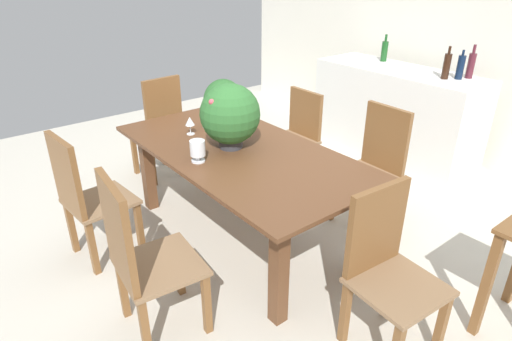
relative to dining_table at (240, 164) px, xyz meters
The scene contains 20 objects.
ground_plane 0.69m from the dining_table, 90.00° to the left, with size 7.04×7.04×0.00m, color beige.
back_wall 2.91m from the dining_table, 90.00° to the left, with size 6.40×0.10×2.60m, color silver.
dining_table is the anchor object (origin of this frame).
chair_far_left 1.13m from the dining_table, 114.55° to the left, with size 0.44×0.44×0.91m.
chair_near_right 1.13m from the dining_table, 66.26° to the right, with size 0.51×0.49×1.03m.
chair_near_left 1.13m from the dining_table, 113.99° to the right, with size 0.47×0.47×0.99m.
chair_foot_end 1.33m from the dining_table, ahead, with size 0.47×0.48×0.97m.
chair_far_right 1.13m from the dining_table, 65.45° to the left, with size 0.46×0.43×0.99m.
chair_head_end 1.32m from the dining_table, behind, with size 0.46×0.44×1.05m.
flower_centerpiece 0.38m from the dining_table, 162.25° to the right, with size 0.44×0.44×0.48m.
crystal_vase_left 0.60m from the dining_table, behind, with size 0.09×0.09×0.16m.
crystal_vase_center_near 0.62m from the dining_table, 153.44° to the left, with size 0.09×0.09×0.18m.
crystal_vase_right 0.41m from the dining_table, 92.52° to the right, with size 0.11×0.11×0.15m.
wine_glass 0.56m from the dining_table, 165.76° to the right, with size 0.07×0.07×0.15m.
kitchen_counter 2.27m from the dining_table, 95.97° to the left, with size 1.79×0.64×0.99m, color silver.
wine_bottle_tall 2.51m from the dining_table, 80.84° to the left, with size 0.07×0.07×0.31m.
wine_bottle_amber 2.29m from the dining_table, 83.21° to the left, with size 0.07×0.07×0.30m.
wine_bottle_green 2.53m from the dining_table, 103.54° to the left, with size 0.07×0.07×0.29m.
wine_bottle_clear 2.40m from the dining_table, 81.41° to the left, with size 0.07×0.07×0.27m.
potted_plant_floor 2.52m from the dining_table, 148.69° to the left, with size 0.52×0.52×0.65m.
Camera 1 is at (2.38, -1.97, 2.04)m, focal length 30.60 mm.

